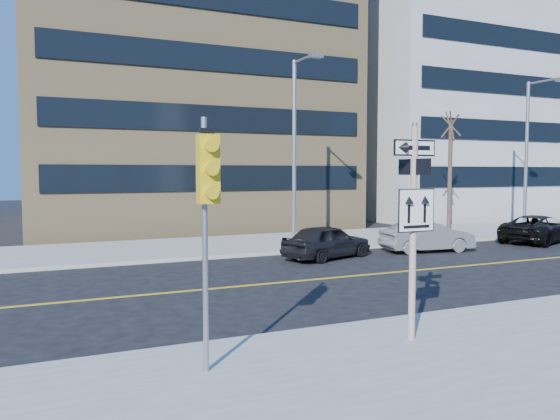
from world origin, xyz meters
name	(u,v)px	position (x,y,z in m)	size (l,w,h in m)	color
ground	(343,315)	(0.00, 0.00, 0.00)	(120.00, 120.00, 0.00)	black
far_sidewalk	(510,229)	(18.00, 12.00, 0.07)	(66.00, 6.00, 0.15)	gray
road_centerline	(558,257)	(12.00, 4.00, 0.01)	(40.00, 0.14, 0.01)	gold
sign_pole	(414,219)	(0.00, -2.51, 2.44)	(0.92, 0.92, 4.06)	silver
traffic_signal	(208,190)	(-4.00, -2.66, 3.03)	(0.32, 0.45, 4.00)	gray
parked_car_a	(327,241)	(3.70, 7.44, 0.66)	(3.85, 1.55, 1.31)	black
parked_car_b	(427,237)	(8.33, 7.27, 0.63)	(3.85, 1.34, 1.27)	slate
parked_car_c	(538,229)	(15.05, 7.56, 0.64)	(4.64, 2.14, 1.29)	black
streetlight_a	(297,139)	(4.00, 10.76, 4.76)	(0.55, 2.25, 8.00)	gray
streetlight_b	(530,145)	(18.00, 10.76, 4.76)	(0.55, 2.25, 8.00)	gray
street_tree_west	(451,128)	(13.00, 11.30, 5.52)	(1.80, 1.80, 6.35)	#3B2B23
building_brick	(174,84)	(2.00, 25.00, 9.00)	(18.00, 18.00, 18.00)	tan
building_grey_mid	(449,120)	(24.00, 24.00, 7.50)	(20.00, 16.00, 15.00)	#A2A5A7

